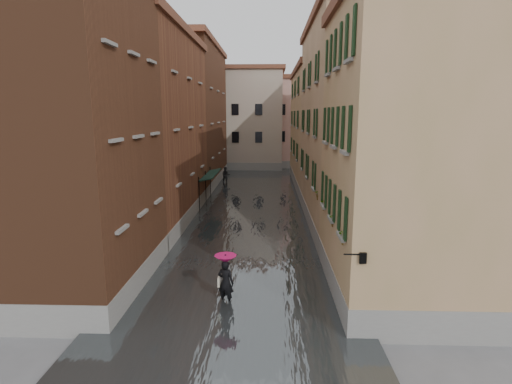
# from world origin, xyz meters

# --- Properties ---
(ground) EXTENTS (120.00, 120.00, 0.00)m
(ground) POSITION_xyz_m (0.00, 0.00, 0.00)
(ground) COLOR #5C5C5F
(ground) RESTS_ON ground
(floodwater) EXTENTS (10.00, 60.00, 0.20)m
(floodwater) POSITION_xyz_m (0.00, 13.00, 0.10)
(floodwater) COLOR #424749
(floodwater) RESTS_ON ground
(building_left_near) EXTENTS (6.00, 8.00, 13.00)m
(building_left_near) POSITION_xyz_m (-7.00, -2.00, 6.50)
(building_left_near) COLOR brown
(building_left_near) RESTS_ON ground
(building_left_mid) EXTENTS (6.00, 14.00, 12.50)m
(building_left_mid) POSITION_xyz_m (-7.00, 9.00, 6.25)
(building_left_mid) COLOR brown
(building_left_mid) RESTS_ON ground
(building_left_far) EXTENTS (6.00, 16.00, 14.00)m
(building_left_far) POSITION_xyz_m (-7.00, 24.00, 7.00)
(building_left_far) COLOR brown
(building_left_far) RESTS_ON ground
(building_right_near) EXTENTS (6.00, 8.00, 11.50)m
(building_right_near) POSITION_xyz_m (7.00, -2.00, 5.75)
(building_right_near) COLOR #9C8250
(building_right_near) RESTS_ON ground
(building_right_mid) EXTENTS (6.00, 14.00, 13.00)m
(building_right_mid) POSITION_xyz_m (7.00, 9.00, 6.50)
(building_right_mid) COLOR tan
(building_right_mid) RESTS_ON ground
(building_right_far) EXTENTS (6.00, 16.00, 11.50)m
(building_right_far) POSITION_xyz_m (7.00, 24.00, 5.75)
(building_right_far) COLOR #9C8250
(building_right_far) RESTS_ON ground
(building_end_cream) EXTENTS (12.00, 9.00, 13.00)m
(building_end_cream) POSITION_xyz_m (-3.00, 38.00, 6.50)
(building_end_cream) COLOR #AFA48B
(building_end_cream) RESTS_ON ground
(building_end_pink) EXTENTS (10.00, 9.00, 12.00)m
(building_end_pink) POSITION_xyz_m (6.00, 40.00, 6.00)
(building_end_pink) COLOR tan
(building_end_pink) RESTS_ON ground
(awning_near) EXTENTS (1.09, 3.25, 2.80)m
(awning_near) POSITION_xyz_m (-3.48, 13.05, 2.47)
(awning_near) COLOR black
(awning_near) RESTS_ON ground
(awning_far) EXTENTS (1.09, 2.71, 2.80)m
(awning_far) POSITION_xyz_m (-3.49, 16.00, 2.46)
(awning_far) COLOR black
(awning_far) RESTS_ON ground
(wall_lantern) EXTENTS (0.71, 0.22, 0.35)m
(wall_lantern) POSITION_xyz_m (4.33, -6.00, 3.01)
(wall_lantern) COLOR black
(wall_lantern) RESTS_ON ground
(window_planters) EXTENTS (0.59, 8.36, 0.84)m
(window_planters) POSITION_xyz_m (4.12, -0.75, 3.51)
(window_planters) COLOR brown
(window_planters) RESTS_ON ground
(pedestrian_main) EXTENTS (0.89, 0.89, 2.06)m
(pedestrian_main) POSITION_xyz_m (-0.32, -3.41, 1.21)
(pedestrian_main) COLOR black
(pedestrian_main) RESTS_ON ground
(pedestrian_far) EXTENTS (1.00, 0.83, 1.85)m
(pedestrian_far) POSITION_xyz_m (-3.31, 24.37, 0.92)
(pedestrian_far) COLOR black
(pedestrian_far) RESTS_ON ground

